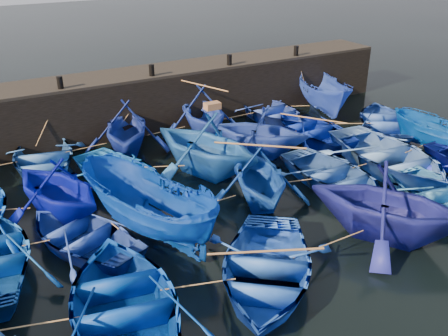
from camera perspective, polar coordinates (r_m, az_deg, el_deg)
ground at (r=15.96m, az=5.80°, el=-6.54°), size 120.00×120.00×0.00m
quay_wall at (r=23.95m, az=-8.86°, el=7.68°), size 26.00×2.50×2.50m
quay_top at (r=23.59m, az=-9.08°, el=10.71°), size 26.00×2.50×0.12m
bollard_1 at (r=21.59m, az=-18.23°, el=9.26°), size 0.24×0.24×0.50m
bollard_2 at (r=22.70m, az=-8.27°, el=11.00°), size 0.24×0.24×0.50m
bollard_3 at (r=24.42m, az=0.62°, el=12.27°), size 0.24×0.24×0.50m
bollard_4 at (r=26.64m, az=8.24°, el=13.12°), size 0.24×0.24×0.50m
boat_1 at (r=20.50m, az=-20.05°, el=1.08°), size 4.34×5.41×1.00m
boat_2 at (r=21.12m, az=-11.11°, el=4.64°), size 4.95×5.25×2.19m
boat_3 at (r=22.55m, az=-2.47°, el=6.56°), size 4.70×5.13×2.29m
boat_4 at (r=24.70m, az=5.38°, el=6.54°), size 3.40×4.67×0.95m
boat_5 at (r=25.91m, az=11.35°, el=8.23°), size 3.59×5.43×1.97m
boat_7 at (r=16.73m, az=-18.55°, el=-2.04°), size 4.71×5.04×2.14m
boat_8 at (r=18.39m, az=-11.69°, el=-0.67°), size 4.39×5.39×0.98m
boat_9 at (r=18.65m, az=-2.10°, el=2.88°), size 5.62×6.01×2.55m
boat_10 at (r=20.42m, az=3.95°, el=4.31°), size 5.40×5.44×2.17m
boat_11 at (r=22.59m, az=10.04°, el=4.41°), size 3.36×4.62×0.94m
boat_12 at (r=24.31m, az=17.93°, el=5.14°), size 5.60×5.94×1.00m
boat_14 at (r=15.19m, az=-15.91°, el=-7.34°), size 4.48×5.08×0.87m
boat_15 at (r=14.98m, az=-8.83°, el=-4.49°), size 3.74×5.63×2.04m
boat_16 at (r=16.64m, az=4.00°, el=-0.87°), size 4.71×5.02×2.12m
boat_17 at (r=18.40m, az=12.45°, el=-0.77°), size 3.55×4.80×0.96m
boat_18 at (r=20.22m, az=18.38°, el=1.31°), size 4.63×6.13×1.20m
boat_19 at (r=22.60m, az=23.57°, el=3.52°), size 3.06×4.39×1.59m
boat_21 at (r=12.30m, az=-11.25°, el=-14.82°), size 4.78×5.99×1.11m
boat_22 at (r=13.19m, az=4.74°, el=-11.42°), size 5.91×6.13×1.04m
boat_23 at (r=15.41m, az=18.29°, el=-3.78°), size 5.90×6.09×2.45m
boat_24 at (r=18.08m, az=23.65°, el=-2.90°), size 3.88×5.05×0.98m
wooden_crate at (r=18.29m, az=-1.34°, el=7.11°), size 0.57×0.36×0.25m
mooring_ropes at (r=19.35m, az=-2.42°, el=2.46°), size 17.37×11.82×2.10m
loose_oars at (r=18.24m, az=4.09°, el=3.49°), size 9.87×12.45×1.40m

